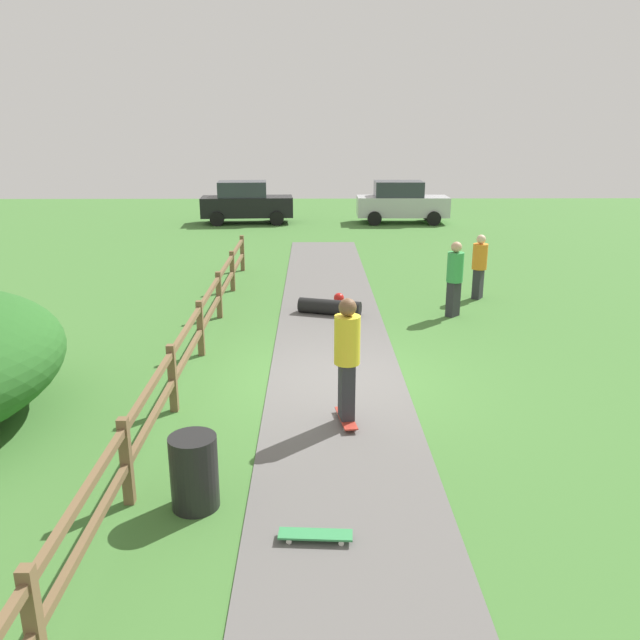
% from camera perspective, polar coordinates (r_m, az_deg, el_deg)
% --- Properties ---
extents(ground_plane, '(60.00, 60.00, 0.00)m').
position_cam_1_polar(ground_plane, '(11.35, 1.47, -5.32)').
color(ground_plane, '#427533').
extents(asphalt_path, '(2.40, 28.00, 0.02)m').
position_cam_1_polar(asphalt_path, '(11.35, 1.47, -5.27)').
color(asphalt_path, '#605E5B').
rests_on(asphalt_path, ground_plane).
extents(wooden_fence, '(0.12, 18.12, 1.10)m').
position_cam_1_polar(wooden_fence, '(11.32, -11.78, -2.14)').
color(wooden_fence, brown).
rests_on(wooden_fence, ground_plane).
extents(trash_bin, '(0.56, 0.56, 0.90)m').
position_cam_1_polar(trash_bin, '(7.73, -11.21, -13.22)').
color(trash_bin, black).
rests_on(trash_bin, ground_plane).
extents(skater_riding, '(0.43, 0.82, 1.94)m').
position_cam_1_polar(skater_riding, '(9.30, 2.44, -3.10)').
color(skater_riding, '#B23326').
rests_on(skater_riding, asphalt_path).
extents(skater_fallen, '(1.53, 1.35, 0.36)m').
position_cam_1_polar(skater_fallen, '(15.17, 0.94, 1.24)').
color(skater_fallen, black).
rests_on(skater_fallen, asphalt_path).
extents(skateboard_loose, '(0.81, 0.25, 0.08)m').
position_cam_1_polar(skateboard_loose, '(7.22, -0.41, -18.70)').
color(skateboard_loose, '#338C4C').
rests_on(skateboard_loose, asphalt_path).
extents(bystander_orange, '(0.53, 0.53, 1.68)m').
position_cam_1_polar(bystander_orange, '(16.95, 14.10, 4.90)').
color(bystander_orange, '#2D2D33').
rests_on(bystander_orange, ground_plane).
extents(bystander_green, '(0.54, 0.54, 1.78)m').
position_cam_1_polar(bystander_green, '(15.17, 11.98, 3.93)').
color(bystander_green, '#2D2D33').
rests_on(bystander_green, ground_plane).
extents(parked_car_silver, '(4.23, 2.06, 1.92)m').
position_cam_1_polar(parked_car_silver, '(30.33, 7.30, 10.44)').
color(parked_car_silver, '#B7B7BC').
rests_on(parked_car_silver, ground_plane).
extents(parked_car_black, '(4.31, 2.22, 1.92)m').
position_cam_1_polar(parked_car_black, '(30.20, -6.65, 10.43)').
color(parked_car_black, black).
rests_on(parked_car_black, ground_plane).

